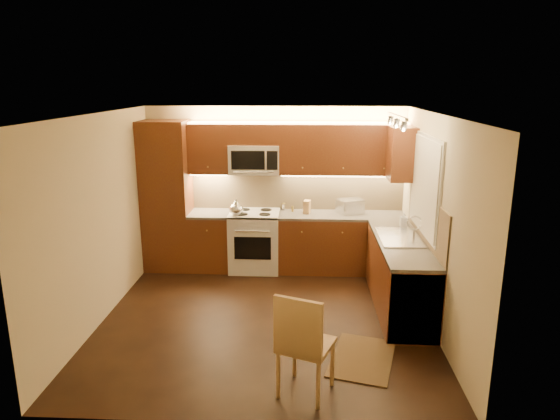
# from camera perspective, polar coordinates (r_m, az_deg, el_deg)

# --- Properties ---
(floor) EXTENTS (4.00, 4.00, 0.01)m
(floor) POSITION_cam_1_polar(r_m,az_deg,el_deg) (6.36, -1.64, -12.21)
(floor) COLOR black
(floor) RESTS_ON ground
(ceiling) EXTENTS (4.00, 4.00, 0.01)m
(ceiling) POSITION_cam_1_polar(r_m,az_deg,el_deg) (5.70, -1.82, 10.88)
(ceiling) COLOR beige
(ceiling) RESTS_ON ground
(wall_back) EXTENTS (4.00, 0.01, 2.50)m
(wall_back) POSITION_cam_1_polar(r_m,az_deg,el_deg) (7.85, -0.56, 2.65)
(wall_back) COLOR #C6B791
(wall_back) RESTS_ON ground
(wall_front) EXTENTS (4.00, 0.01, 2.50)m
(wall_front) POSITION_cam_1_polar(r_m,az_deg,el_deg) (4.03, -4.02, -9.04)
(wall_front) COLOR #C6B791
(wall_front) RESTS_ON ground
(wall_left) EXTENTS (0.01, 4.00, 2.50)m
(wall_left) POSITION_cam_1_polar(r_m,az_deg,el_deg) (6.38, -19.92, -0.99)
(wall_left) COLOR #C6B791
(wall_left) RESTS_ON ground
(wall_right) EXTENTS (0.01, 4.00, 2.50)m
(wall_right) POSITION_cam_1_polar(r_m,az_deg,el_deg) (6.09, 17.41, -1.51)
(wall_right) COLOR #C6B791
(wall_right) RESTS_ON ground
(pantry) EXTENTS (0.70, 0.60, 2.30)m
(pantry) POSITION_cam_1_polar(r_m,az_deg,el_deg) (7.85, -12.81, 1.55)
(pantry) COLOR #4E1C10
(pantry) RESTS_ON floor
(base_cab_back_left) EXTENTS (0.62, 0.60, 0.86)m
(base_cab_back_left) POSITION_cam_1_polar(r_m,az_deg,el_deg) (7.89, -7.89, -3.59)
(base_cab_back_left) COLOR #4E1C10
(base_cab_back_left) RESTS_ON floor
(counter_back_left) EXTENTS (0.62, 0.60, 0.04)m
(counter_back_left) POSITION_cam_1_polar(r_m,az_deg,el_deg) (7.76, -8.00, -0.43)
(counter_back_left) COLOR #363331
(counter_back_left) RESTS_ON base_cab_back_left
(base_cab_back_right) EXTENTS (1.92, 0.60, 0.86)m
(base_cab_back_right) POSITION_cam_1_polar(r_m,az_deg,el_deg) (7.78, 7.01, -3.83)
(base_cab_back_right) COLOR #4E1C10
(base_cab_back_right) RESTS_ON floor
(counter_back_right) EXTENTS (1.92, 0.60, 0.04)m
(counter_back_right) POSITION_cam_1_polar(r_m,az_deg,el_deg) (7.65, 7.11, -0.62)
(counter_back_right) COLOR #363331
(counter_back_right) RESTS_ON base_cab_back_right
(base_cab_right) EXTENTS (0.60, 2.00, 0.86)m
(base_cab_right) POSITION_cam_1_polar(r_m,az_deg,el_deg) (6.65, 13.51, -7.35)
(base_cab_right) COLOR #4E1C10
(base_cab_right) RESTS_ON floor
(counter_right) EXTENTS (0.60, 2.00, 0.04)m
(counter_right) POSITION_cam_1_polar(r_m,az_deg,el_deg) (6.50, 13.74, -3.66)
(counter_right) COLOR #363331
(counter_right) RESTS_ON base_cab_right
(dishwasher) EXTENTS (0.58, 0.60, 0.84)m
(dishwasher) POSITION_cam_1_polar(r_m,az_deg,el_deg) (6.02, 14.71, -9.81)
(dishwasher) COLOR silver
(dishwasher) RESTS_ON floor
(backsplash_back) EXTENTS (3.30, 0.02, 0.60)m
(backsplash_back) POSITION_cam_1_polar(r_m,az_deg,el_deg) (7.83, 2.00, 2.25)
(backsplash_back) COLOR tan
(backsplash_back) RESTS_ON wall_back
(backsplash_right) EXTENTS (0.02, 2.00, 0.60)m
(backsplash_right) POSITION_cam_1_polar(r_m,az_deg,el_deg) (6.47, 16.43, -0.96)
(backsplash_right) COLOR tan
(backsplash_right) RESTS_ON wall_right
(upper_cab_back_left) EXTENTS (0.62, 0.35, 0.75)m
(upper_cab_back_left) POSITION_cam_1_polar(r_m,az_deg,el_deg) (7.69, -8.09, 6.99)
(upper_cab_back_left) COLOR #4E1C10
(upper_cab_back_left) RESTS_ON wall_back
(upper_cab_back_right) EXTENTS (1.92, 0.35, 0.75)m
(upper_cab_back_right) POSITION_cam_1_polar(r_m,az_deg,el_deg) (7.58, 7.28, 6.91)
(upper_cab_back_right) COLOR #4E1C10
(upper_cab_back_right) RESTS_ON wall_back
(upper_cab_bridge) EXTENTS (0.76, 0.35, 0.31)m
(upper_cab_bridge) POSITION_cam_1_polar(r_m,az_deg,el_deg) (7.57, -2.95, 8.67)
(upper_cab_bridge) COLOR #4E1C10
(upper_cab_bridge) RESTS_ON wall_back
(upper_cab_right_corner) EXTENTS (0.35, 0.50, 0.75)m
(upper_cab_right_corner) POSITION_cam_1_polar(r_m,az_deg,el_deg) (7.26, 13.75, 6.29)
(upper_cab_right_corner) COLOR #4E1C10
(upper_cab_right_corner) RESTS_ON wall_right
(stove) EXTENTS (0.76, 0.65, 0.92)m
(stove) POSITION_cam_1_polar(r_m,az_deg,el_deg) (7.76, -2.91, -3.54)
(stove) COLOR silver
(stove) RESTS_ON floor
(microwave) EXTENTS (0.76, 0.38, 0.44)m
(microwave) POSITION_cam_1_polar(r_m,az_deg,el_deg) (7.60, -2.92, 5.85)
(microwave) COLOR silver
(microwave) RESTS_ON wall_back
(window_frame) EXTENTS (0.03, 1.44, 1.24)m
(window_frame) POSITION_cam_1_polar(r_m,az_deg,el_deg) (6.52, 16.34, 2.78)
(window_frame) COLOR silver
(window_frame) RESTS_ON wall_right
(window_blinds) EXTENTS (0.02, 1.36, 1.16)m
(window_blinds) POSITION_cam_1_polar(r_m,az_deg,el_deg) (6.52, 16.17, 2.78)
(window_blinds) COLOR silver
(window_blinds) RESTS_ON wall_right
(sink) EXTENTS (0.52, 0.86, 0.15)m
(sink) POSITION_cam_1_polar(r_m,az_deg,el_deg) (6.61, 13.56, -2.48)
(sink) COLOR silver
(sink) RESTS_ON counter_right
(faucet) EXTENTS (0.20, 0.04, 0.30)m
(faucet) POSITION_cam_1_polar(r_m,az_deg,el_deg) (6.63, 15.12, -1.86)
(faucet) COLOR silver
(faucet) RESTS_ON counter_right
(track_light_bar) EXTENTS (0.04, 1.20, 0.03)m
(track_light_bar) POSITION_cam_1_polar(r_m,az_deg,el_deg) (6.18, 13.24, 10.42)
(track_light_bar) COLOR silver
(track_light_bar) RESTS_ON ceiling
(kettle) EXTENTS (0.24, 0.24, 0.25)m
(kettle) POSITION_cam_1_polar(r_m,az_deg,el_deg) (7.45, -5.04, 0.32)
(kettle) COLOR silver
(kettle) RESTS_ON stove
(toaster_oven) EXTENTS (0.44, 0.39, 0.22)m
(toaster_oven) POSITION_cam_1_polar(r_m,az_deg,el_deg) (7.70, 8.02, 0.44)
(toaster_oven) COLOR silver
(toaster_oven) RESTS_ON counter_back_right
(knife_block) EXTENTS (0.12, 0.16, 0.20)m
(knife_block) POSITION_cam_1_polar(r_m,az_deg,el_deg) (7.62, 3.10, 0.36)
(knife_block) COLOR #A37549
(knife_block) RESTS_ON counter_back_right
(spice_jar_a) EXTENTS (0.05, 0.05, 0.09)m
(spice_jar_a) POSITION_cam_1_polar(r_m,az_deg,el_deg) (7.80, 0.43, 0.29)
(spice_jar_a) COLOR silver
(spice_jar_a) RESTS_ON counter_back_right
(spice_jar_b) EXTENTS (0.06, 0.06, 0.11)m
(spice_jar_b) POSITION_cam_1_polar(r_m,az_deg,el_deg) (7.85, 0.44, 0.42)
(spice_jar_b) COLOR olive
(spice_jar_b) RESTS_ON counter_back_right
(spice_jar_c) EXTENTS (0.06, 0.06, 0.10)m
(spice_jar_c) POSITION_cam_1_polar(r_m,az_deg,el_deg) (7.79, 0.42, 0.30)
(spice_jar_c) COLOR silver
(spice_jar_c) RESTS_ON counter_back_right
(spice_jar_d) EXTENTS (0.04, 0.04, 0.09)m
(spice_jar_d) POSITION_cam_1_polar(r_m,az_deg,el_deg) (7.73, 1.45, 0.13)
(spice_jar_d) COLOR olive
(spice_jar_d) RESTS_ON counter_back_right
(soap_bottle) EXTENTS (0.09, 0.09, 0.20)m
(soap_bottle) POSITION_cam_1_polar(r_m,az_deg,el_deg) (7.15, 13.97, -1.02)
(soap_bottle) COLOR white
(soap_bottle) RESTS_ON counter_right
(rug) EXTENTS (0.84, 1.05, 0.01)m
(rug) POSITION_cam_1_polar(r_m,az_deg,el_deg) (5.59, 9.40, -16.39)
(rug) COLOR black
(rug) RESTS_ON floor
(dining_chair) EXTENTS (0.59, 0.59, 1.04)m
(dining_chair) POSITION_cam_1_polar(r_m,az_deg,el_deg) (4.77, 3.01, -14.87)
(dining_chair) COLOR #A37549
(dining_chair) RESTS_ON floor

